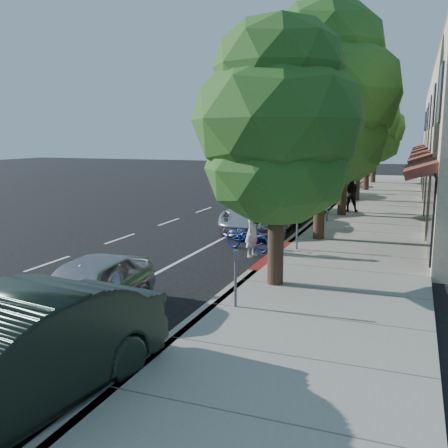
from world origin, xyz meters
The scene contains 19 objects.
ground centered at (0.00, 0.00, 0.00)m, with size 120.00×120.00×0.00m, color black.
sidewalk centered at (2.30, 8.00, 0.07)m, with size 4.60×56.00×0.15m, color gray.
curb centered at (0.00, 8.00, 0.07)m, with size 0.30×56.00×0.15m, color #9E998E.
curb_red_segment centered at (0.00, 1.00, 0.07)m, with size 0.32×4.00×0.15m, color maroon.
street_tree_0 centered at (0.90, -2.00, 4.09)m, with size 4.18×4.18×6.67m.
street_tree_1 centered at (0.90, 4.00, 5.15)m, with size 5.48×5.48×8.45m.
street_tree_2 centered at (0.90, 10.00, 4.03)m, with size 4.04×4.04×6.54m.
street_tree_3 centered at (0.90, 16.00, 4.66)m, with size 4.66×4.66×7.56m.
street_tree_4 centered at (0.90, 22.00, 4.39)m, with size 4.04×4.04×7.02m.
street_tree_5 centered at (0.90, 28.00, 4.37)m, with size 4.71×4.71×7.20m.
cyclist centered at (-0.70, 1.12, 0.86)m, with size 0.63×0.41×1.73m, color silver.
bicycle centered at (-1.11, 1.86, 0.48)m, with size 0.64×1.84×0.97m, color navy.
silver_suv centered at (-1.64, 5.50, 0.75)m, with size 2.47×5.37×1.49m, color silver.
dark_sedan centered at (-1.70, 9.72, 0.71)m, with size 1.51×4.32×1.42m, color black.
white_pickup centered at (-1.54, 16.74, 0.84)m, with size 2.34×5.76×1.67m, color white.
dark_suv_far centered at (-2.09, 23.44, 0.78)m, with size 1.85×4.61×1.57m, color black.
near_car_a centered at (-2.20, -5.50, 0.67)m, with size 1.59×3.95×1.34m, color #B9B9BE.
near_car_b centered at (-0.96, -9.00, 0.85)m, with size 1.80×5.16×1.70m, color black.
pedestrian centered at (1.11, 11.11, 1.07)m, with size 0.90×0.70×1.84m, color black.
Camera 1 is at (4.03, -13.80, 3.81)m, focal length 40.00 mm.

